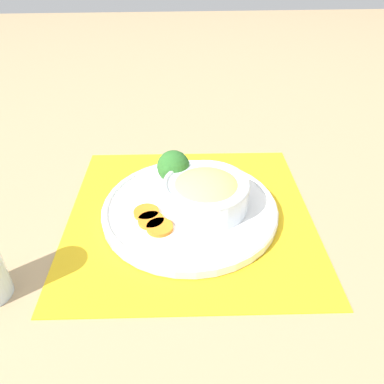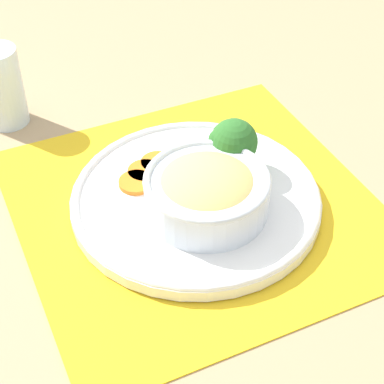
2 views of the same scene
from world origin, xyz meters
The scene contains 9 objects.
ground_plane centered at (0.00, 0.00, 0.00)m, with size 4.00×4.00×0.00m, color tan.
placemat centered at (0.00, 0.00, 0.00)m, with size 0.47×0.46×0.00m.
plate centered at (0.00, 0.00, 0.02)m, with size 0.32×0.32×0.02m.
bowl centered at (0.00, -0.03, 0.05)m, with size 0.16×0.16×0.06m.
broccoli_floret centered at (0.07, 0.03, 0.06)m, with size 0.06×0.06×0.08m.
carrot_slice_near centered at (-0.02, 0.08, 0.02)m, with size 0.05×0.05×0.01m.
carrot_slice_middle centered at (-0.04, 0.07, 0.02)m, with size 0.05×0.05×0.01m.
carrot_slice_far centered at (-0.06, 0.06, 0.02)m, with size 0.05×0.05×0.01m.
water_glass centered at (-0.17, 0.30, 0.05)m, with size 0.06×0.06×0.12m.
Camera 2 is at (-0.28, -0.55, 0.57)m, focal length 60.00 mm.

